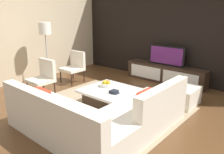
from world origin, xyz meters
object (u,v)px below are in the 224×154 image
object	(u,v)px
television	(166,55)
accent_chair_near	(44,75)
coffee_table	(110,97)
accent_chair_far	(75,65)
media_console	(165,74)
sectional_couch	(99,117)
fruit_bowl	(106,84)
floor_lamp	(45,32)
ottoman	(180,95)
book_stack	(114,92)

from	to	relation	value
television	accent_chair_near	world-z (taller)	television
coffee_table	accent_chair_far	distance (m)	2.05
media_console	sectional_couch	world-z (taller)	sectional_couch
coffee_table	fruit_bowl	size ratio (longest dim) A/B	3.82
sectional_couch	floor_lamp	bearing A→B (deg)	160.03
ottoman	book_stack	distance (m)	1.51
media_console	accent_chair_near	world-z (taller)	accent_chair_near
accent_chair_near	floor_lamp	size ratio (longest dim) A/B	0.52
media_console	television	xyz separation A→B (m)	(-0.00, 0.00, 0.53)
accent_chair_near	fruit_bowl	world-z (taller)	accent_chair_near
ottoman	accent_chair_near	bearing A→B (deg)	-149.80
television	fruit_bowl	size ratio (longest dim) A/B	3.84
floor_lamp	fruit_bowl	xyz separation A→B (m)	(2.24, -0.03, -0.99)
fruit_bowl	book_stack	xyz separation A→B (m)	(0.40, -0.21, -0.03)
fruit_bowl	floor_lamp	bearing A→B (deg)	179.14
accent_chair_far	floor_lamp	bearing A→B (deg)	-128.25
fruit_bowl	accent_chair_far	size ratio (longest dim) A/B	0.32
ottoman	accent_chair_far	bearing A→B (deg)	-172.15
floor_lamp	ottoman	distance (m)	3.85
media_console	television	size ratio (longest dim) A/B	2.16
floor_lamp	ottoman	size ratio (longest dim) A/B	2.40
coffee_table	accent_chair_near	distance (m)	1.76
floor_lamp	sectional_couch	bearing A→B (deg)	-19.97
coffee_table	floor_lamp	distance (m)	2.71
television	sectional_couch	distance (m)	3.34
media_console	accent_chair_near	distance (m)	3.32
floor_lamp	accent_chair_far	world-z (taller)	floor_lamp
accent_chair_far	book_stack	size ratio (longest dim) A/B	4.72
sectional_couch	television	bearing A→B (deg)	98.76
accent_chair_near	fruit_bowl	bearing A→B (deg)	13.12
coffee_table	accent_chair_far	world-z (taller)	accent_chair_far
sectional_couch	ottoman	world-z (taller)	sectional_couch
television	floor_lamp	distance (m)	3.38
sectional_couch	accent_chair_far	bearing A→B (deg)	146.84
accent_chair_near	book_stack	bearing A→B (deg)	2.60
media_console	accent_chair_near	bearing A→B (deg)	-122.05
floor_lamp	ottoman	world-z (taller)	floor_lamp
accent_chair_near	accent_chair_far	distance (m)	1.22
sectional_couch	fruit_bowl	world-z (taller)	sectional_couch
accent_chair_near	ottoman	xyz separation A→B (m)	(2.76, 1.60, -0.29)
television	sectional_couch	bearing A→B (deg)	-81.24
floor_lamp	accent_chair_far	bearing A→B (deg)	47.41
television	accent_chair_far	xyz separation A→B (m)	(-2.02, -1.62, -0.29)
book_stack	floor_lamp	bearing A→B (deg)	174.62
fruit_bowl	accent_chair_far	world-z (taller)	accent_chair_far
floor_lamp	television	bearing A→B (deg)	40.66
television	floor_lamp	xyz separation A→B (m)	(-2.52, -2.17, 0.65)
coffee_table	book_stack	xyz separation A→B (m)	(0.22, -0.12, 0.21)
coffee_table	book_stack	world-z (taller)	book_stack
sectional_couch	coffee_table	world-z (taller)	sectional_couch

